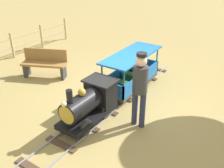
# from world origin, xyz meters

# --- Properties ---
(ground_plane) EXTENTS (60.00, 60.00, 0.00)m
(ground_plane) POSITION_xyz_m (0.00, 0.00, 0.00)
(ground_plane) COLOR #A38C51
(track) EXTENTS (0.71, 5.70, 0.04)m
(track) POSITION_xyz_m (0.00, 0.24, 0.02)
(track) COLOR gray
(track) RESTS_ON ground_plane
(locomotive) EXTENTS (0.67, 1.45, 0.99)m
(locomotive) POSITION_xyz_m (0.00, 1.10, 0.48)
(locomotive) COLOR black
(locomotive) RESTS_ON ground_plane
(passenger_car) EXTENTS (0.77, 2.00, 0.97)m
(passenger_car) POSITION_xyz_m (0.00, -0.66, 0.42)
(passenger_car) COLOR #3F3F3F
(passenger_car) RESTS_ON ground_plane
(conductor_person) EXTENTS (0.30, 0.30, 1.62)m
(conductor_person) POSITION_xyz_m (-0.91, 0.66, 0.96)
(conductor_person) COLOR #282D47
(conductor_person) RESTS_ON ground_plane
(park_bench) EXTENTS (1.35, 0.91, 0.82)m
(park_bench) POSITION_xyz_m (2.52, 0.03, 0.42)
(park_bench) COLOR olive
(park_bench) RESTS_ON ground_plane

